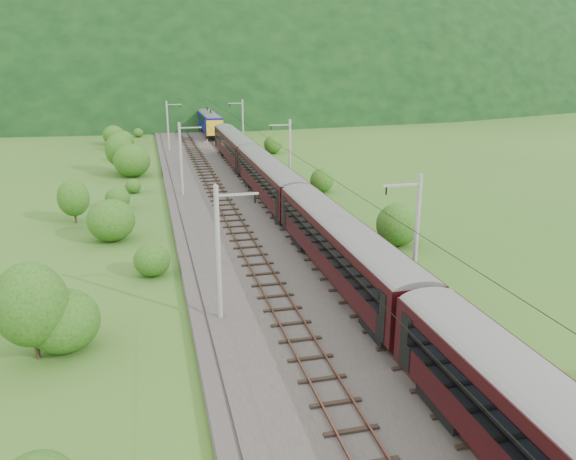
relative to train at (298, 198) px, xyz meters
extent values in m
plane|color=#2A5A1C|center=(-2.40, -14.33, -3.59)|extent=(600.00, 600.00, 0.00)
cube|color=#38332D|center=(-2.40, -4.33, -3.44)|extent=(14.00, 220.00, 0.30)
cube|color=brown|center=(-5.52, -4.33, -3.09)|extent=(0.08, 220.00, 0.15)
cube|color=brown|center=(-4.08, -4.33, -3.09)|extent=(0.08, 220.00, 0.15)
cube|color=black|center=(-4.80, -4.33, -3.23)|extent=(2.40, 220.00, 0.12)
cube|color=brown|center=(-0.72, -4.33, -3.09)|extent=(0.08, 220.00, 0.15)
cube|color=brown|center=(0.72, -4.33, -3.09)|extent=(0.08, 220.00, 0.15)
cube|color=black|center=(0.00, -4.33, -3.23)|extent=(2.40, 220.00, 0.12)
cylinder|color=gray|center=(-8.60, -14.33, 0.71)|extent=(0.28, 0.28, 8.00)
cube|color=gray|center=(-7.40, -14.33, 4.11)|extent=(2.40, 0.12, 0.12)
cylinder|color=black|center=(-6.40, -14.33, 3.81)|extent=(0.10, 0.10, 0.50)
cylinder|color=gray|center=(-8.60, 17.67, 0.71)|extent=(0.28, 0.28, 8.00)
cube|color=gray|center=(-7.40, 17.67, 4.11)|extent=(2.40, 0.12, 0.12)
cylinder|color=black|center=(-6.40, 17.67, 3.81)|extent=(0.10, 0.10, 0.50)
cylinder|color=gray|center=(-8.60, 49.67, 0.71)|extent=(0.28, 0.28, 8.00)
cube|color=gray|center=(-7.40, 49.67, 4.11)|extent=(2.40, 0.12, 0.12)
cylinder|color=black|center=(-6.40, 49.67, 3.81)|extent=(0.10, 0.10, 0.50)
cylinder|color=gray|center=(-8.60, 81.67, 0.71)|extent=(0.28, 0.28, 8.00)
cube|color=gray|center=(-7.40, 81.67, 4.11)|extent=(2.40, 0.12, 0.12)
cylinder|color=black|center=(-6.40, 81.67, 3.81)|extent=(0.10, 0.10, 0.50)
cylinder|color=gray|center=(-8.60, 113.67, 0.71)|extent=(0.28, 0.28, 8.00)
cube|color=gray|center=(-7.40, 113.67, 4.11)|extent=(2.40, 0.12, 0.12)
cylinder|color=black|center=(-6.40, 113.67, 3.81)|extent=(0.10, 0.10, 0.50)
cylinder|color=gray|center=(3.80, -14.33, 0.71)|extent=(0.28, 0.28, 8.00)
cube|color=gray|center=(2.60, -14.33, 4.11)|extent=(2.40, 0.12, 0.12)
cylinder|color=black|center=(1.60, -14.33, 3.81)|extent=(0.10, 0.10, 0.50)
cylinder|color=gray|center=(3.80, 17.67, 0.71)|extent=(0.28, 0.28, 8.00)
cube|color=gray|center=(2.60, 17.67, 4.11)|extent=(2.40, 0.12, 0.12)
cylinder|color=black|center=(1.60, 17.67, 3.81)|extent=(0.10, 0.10, 0.50)
cylinder|color=gray|center=(3.80, 49.67, 0.71)|extent=(0.28, 0.28, 8.00)
cube|color=gray|center=(2.60, 49.67, 4.11)|extent=(2.40, 0.12, 0.12)
cylinder|color=black|center=(1.60, 49.67, 3.81)|extent=(0.10, 0.10, 0.50)
cylinder|color=gray|center=(3.80, 81.67, 0.71)|extent=(0.28, 0.28, 8.00)
cube|color=gray|center=(2.60, 81.67, 4.11)|extent=(2.40, 0.12, 0.12)
cylinder|color=black|center=(1.60, 81.67, 3.81)|extent=(0.10, 0.10, 0.50)
cylinder|color=gray|center=(3.80, 113.67, 0.71)|extent=(0.28, 0.28, 8.00)
cube|color=gray|center=(2.60, 113.67, 4.11)|extent=(2.40, 0.12, 0.12)
cylinder|color=black|center=(1.60, 113.67, 3.81)|extent=(0.10, 0.10, 0.50)
cylinder|color=black|center=(-4.80, -4.33, 3.51)|extent=(0.03, 198.00, 0.03)
cylinder|color=black|center=(0.00, -4.33, 3.51)|extent=(0.03, 198.00, 0.03)
ellipsoid|color=black|center=(-2.40, 245.67, -3.59)|extent=(504.00, 360.00, 244.00)
cube|color=black|center=(0.00, -26.31, -2.56)|extent=(2.23, 3.25, 0.91)
cube|color=black|center=(0.00, -11.24, -0.58)|extent=(2.94, 22.34, 3.05)
cylinder|color=slate|center=(0.00, -11.24, 0.79)|extent=(2.94, 22.23, 2.94)
cube|color=black|center=(-1.49, -11.24, -0.21)|extent=(0.05, 19.66, 1.17)
cube|color=black|center=(1.49, -11.24, -0.21)|extent=(0.05, 19.66, 1.17)
cube|color=black|center=(0.00, -19.06, -2.56)|extent=(2.23, 3.25, 0.91)
cube|color=black|center=(0.00, -3.42, -2.56)|extent=(2.23, 3.25, 0.91)
cube|color=black|center=(0.00, 11.64, -0.58)|extent=(2.94, 22.34, 3.05)
cylinder|color=slate|center=(0.00, 11.64, 0.79)|extent=(2.94, 22.23, 2.94)
cube|color=black|center=(-1.49, 11.64, -0.21)|extent=(0.05, 19.66, 1.17)
cube|color=black|center=(1.49, 11.64, -0.21)|extent=(0.05, 19.66, 1.17)
cube|color=black|center=(0.00, 3.83, -2.56)|extent=(2.23, 3.25, 0.91)
cube|color=black|center=(0.00, 19.46, -2.56)|extent=(2.23, 3.25, 0.91)
cube|color=black|center=(0.00, 34.53, -0.58)|extent=(2.94, 22.34, 3.05)
cylinder|color=slate|center=(0.00, 34.53, 0.79)|extent=(2.94, 22.23, 2.94)
cube|color=black|center=(-1.49, 34.53, -0.21)|extent=(0.05, 19.66, 1.17)
cube|color=black|center=(1.49, 34.53, -0.21)|extent=(0.05, 19.66, 1.17)
cube|color=black|center=(0.00, 26.71, -2.56)|extent=(2.23, 3.25, 0.91)
cube|color=black|center=(0.00, 42.35, -2.56)|extent=(2.23, 3.25, 0.91)
cube|color=navy|center=(0.00, 66.55, -0.58)|extent=(2.94, 18.28, 3.05)
cylinder|color=slate|center=(0.00, 66.55, 0.79)|extent=(2.94, 18.19, 2.94)
cube|color=black|center=(-1.49, 66.55, -0.21)|extent=(0.05, 16.08, 1.17)
cube|color=black|center=(1.49, 66.55, -0.21)|extent=(0.05, 16.08, 1.17)
cube|color=black|center=(0.00, 60.16, -2.56)|extent=(2.23, 3.25, 0.91)
cube|color=black|center=(0.00, 72.95, -2.56)|extent=(2.23, 3.25, 0.91)
cube|color=gold|center=(0.00, 75.49, -0.78)|extent=(3.00, 0.50, 2.74)
cube|color=gold|center=(0.00, 57.61, -0.78)|extent=(3.00, 0.50, 2.74)
cube|color=black|center=(0.00, 69.55, 1.50)|extent=(0.08, 1.60, 0.91)
cylinder|color=red|center=(-2.91, 46.88, -2.43)|extent=(0.18, 0.18, 1.72)
cylinder|color=red|center=(-2.32, 49.52, -2.49)|extent=(0.17, 0.17, 1.60)
cylinder|color=black|center=(-5.42, 13.67, -2.41)|extent=(0.12, 0.12, 1.75)
sphere|color=red|center=(-5.42, 13.67, -1.49)|extent=(0.21, 0.21, 0.21)
ellipsoid|color=#194312|center=(-17.08, -15.66, -1.88)|extent=(3.78, 3.78, 3.40)
ellipsoid|color=#194312|center=(-12.37, -5.81, -2.41)|extent=(2.62, 2.62, 2.36)
ellipsoid|color=#194312|center=(-15.54, 3.29, -1.78)|extent=(4.02, 4.02, 3.61)
ellipsoid|color=#194312|center=(-15.47, 13.85, -2.45)|extent=(2.52, 2.52, 2.27)
ellipsoid|color=#194312|center=(-14.01, 21.01, -2.76)|extent=(1.83, 1.83, 1.65)
ellipsoid|color=#194312|center=(-14.20, 30.57, -1.45)|extent=(4.75, 4.75, 4.27)
ellipsoid|color=#194312|center=(-16.46, 43.37, -2.64)|extent=(2.10, 2.10, 1.89)
ellipsoid|color=#194312|center=(-16.02, 52.88, -1.90)|extent=(3.74, 3.74, 3.36)
ellipsoid|color=#194312|center=(-17.77, 60.28, -1.88)|extent=(3.80, 3.80, 3.42)
ellipsoid|color=#194312|center=(-13.62, 69.42, -2.71)|extent=(1.96, 1.96, 1.76)
ellipsoid|color=#194312|center=(-13.15, 81.61, -2.74)|extent=(1.88, 1.88, 1.69)
cylinder|color=black|center=(-18.42, -16.29, -2.15)|extent=(0.24, 0.24, 2.88)
ellipsoid|color=#194312|center=(-18.42, -16.29, -0.50)|extent=(3.70, 3.70, 4.44)
cylinder|color=black|center=(-19.18, 9.74, -2.45)|extent=(0.24, 0.24, 2.28)
ellipsoid|color=#194312|center=(-19.18, 9.74, -1.14)|extent=(2.93, 2.93, 3.52)
cylinder|color=black|center=(-15.80, 33.68, -2.13)|extent=(0.24, 0.24, 2.90)
ellipsoid|color=#194312|center=(-15.80, 33.68, -0.47)|extent=(3.73, 3.73, 4.48)
ellipsoid|color=#194312|center=(7.56, -3.77, -1.98)|extent=(3.58, 3.58, 3.22)
ellipsoid|color=#194312|center=(7.27, 16.21, -2.34)|extent=(2.76, 2.76, 2.48)
ellipsoid|color=#194312|center=(7.68, 44.15, -2.28)|extent=(2.91, 2.91, 2.62)
camera|label=1|loc=(-12.12, -44.69, 11.50)|focal=35.00mm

